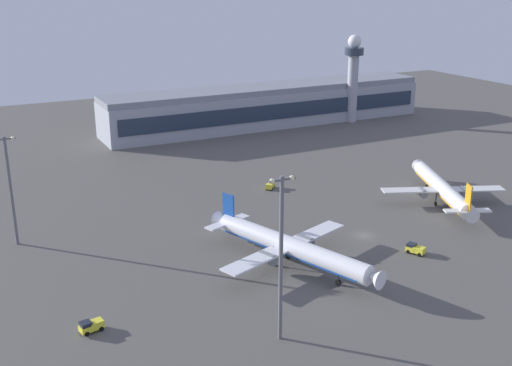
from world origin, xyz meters
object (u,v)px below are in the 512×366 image
(airplane_near_gate, at_px, (442,189))
(cargo_loader, at_px, (91,326))
(control_tower, at_px, (353,72))
(apron_light_west, at_px, (10,184))
(maintenance_van, at_px, (415,249))
(airplane_mid_apron, at_px, (289,246))
(baggage_tractor, at_px, (270,185))
(apron_light_central, at_px, (281,250))

(airplane_near_gate, xyz_separation_m, cargo_loader, (-101.20, -21.72, -3.02))
(control_tower, relative_size, apron_light_west, 1.41)
(maintenance_van, distance_m, cargo_loader, 72.54)
(apron_light_west, bearing_deg, airplane_near_gate, -12.67)
(airplane_near_gate, bearing_deg, airplane_mid_apron, -142.12)
(airplane_near_gate, relative_size, baggage_tractor, 9.33)
(cargo_loader, bearing_deg, airplane_near_gate, -88.34)
(cargo_loader, bearing_deg, airplane_mid_apron, -91.06)
(airplane_near_gate, xyz_separation_m, maintenance_van, (-28.67, -22.43, -3.02))
(airplane_near_gate, height_order, apron_light_central, apron_light_central)
(control_tower, bearing_deg, cargo_loader, -139.84)
(airplane_near_gate, distance_m, cargo_loader, 103.55)
(cargo_loader, relative_size, apron_light_central, 0.15)
(apron_light_central, bearing_deg, apron_light_west, 119.03)
(airplane_mid_apron, height_order, apron_light_west, apron_light_west)
(airplane_mid_apron, bearing_deg, apron_light_west, -56.45)
(airplane_near_gate, relative_size, maintenance_van, 8.95)
(maintenance_van, relative_size, apron_light_central, 0.16)
(baggage_tractor, distance_m, apron_light_central, 81.39)
(cargo_loader, xyz_separation_m, apron_light_west, (-6.43, 45.91, 13.59))
(airplane_mid_apron, height_order, baggage_tractor, airplane_mid_apron)
(airplane_near_gate, bearing_deg, maintenance_van, -118.25)
(airplane_mid_apron, height_order, apron_light_central, apron_light_central)
(apron_light_central, bearing_deg, airplane_mid_apron, 57.12)
(maintenance_van, bearing_deg, baggage_tractor, 74.04)
(control_tower, bearing_deg, apron_light_central, -129.44)
(control_tower, relative_size, baggage_tractor, 8.33)
(airplane_mid_apron, bearing_deg, control_tower, -149.88)
(control_tower, height_order, cargo_loader, control_tower)
(maintenance_van, height_order, apron_light_west, apron_light_west)
(maintenance_van, relative_size, apron_light_west, 0.18)
(control_tower, relative_size, airplane_mid_apron, 0.82)
(control_tower, distance_m, airplane_near_gate, 104.00)
(apron_light_west, relative_size, apron_light_central, 0.88)
(maintenance_van, xyz_separation_m, apron_light_west, (-78.96, 46.62, 13.59))
(baggage_tractor, xyz_separation_m, maintenance_van, (7.44, -54.75, 0.00))
(maintenance_van, bearing_deg, apron_light_central, 176.58)
(airplane_mid_apron, relative_size, maintenance_van, 9.71)
(control_tower, relative_size, cargo_loader, 8.26)
(cargo_loader, bearing_deg, control_tower, -60.30)
(control_tower, height_order, airplane_near_gate, control_tower)
(control_tower, bearing_deg, apron_light_west, -153.87)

